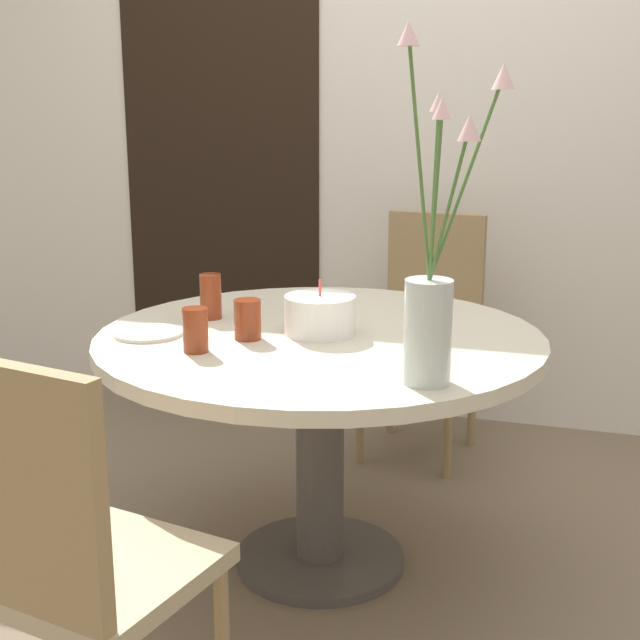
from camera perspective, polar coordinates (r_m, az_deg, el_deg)
ground_plane at (r=2.74m, az=0.00°, el=-15.26°), size 16.00×16.00×0.00m
wall_back at (r=3.73m, az=6.44°, el=13.37°), size 8.00×0.05×2.60m
doorway_panel at (r=3.97m, az=-6.38°, el=9.44°), size 0.90×0.01×2.05m
dining_table at (r=2.51m, az=0.00°, el=-3.79°), size 1.25×1.25×0.70m
chair_near_front at (r=3.42m, az=6.81°, el=0.00°), size 0.45×0.45×0.91m
chair_far_back at (r=1.80m, az=-15.82°, el=-14.06°), size 0.47×0.47×0.91m
birthday_cake at (r=2.46m, az=0.00°, el=0.31°), size 0.20×0.20×0.15m
flower_vase at (r=2.01m, az=7.21°, el=1.77°), size 0.23×0.19×0.79m
side_plate at (r=2.51m, az=-10.94°, el=-0.83°), size 0.19×0.19×0.01m
drink_glass_0 at (r=2.31m, az=-7.98°, el=-0.64°), size 0.07×0.07×0.12m
drink_glass_1 at (r=2.42m, az=-4.66°, el=0.04°), size 0.07×0.07×0.11m
drink_glass_2 at (r=2.65m, az=-7.01°, el=1.51°), size 0.06×0.06×0.13m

